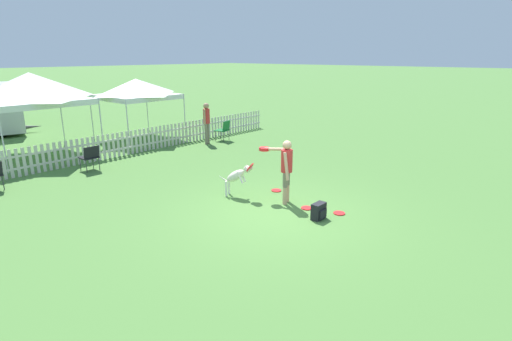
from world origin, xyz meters
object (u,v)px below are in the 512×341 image
leaping_dog (237,175)px  frisbee_near_dog (307,208)px  frisbee_near_handler (339,213)px  frisbee_midfield (276,190)px  folding_chair_center (90,156)px  canopy_tent_secondary (136,89)px  folding_chair_blue_left (224,129)px  spectator_standing (207,119)px  handler_person (285,164)px  backpack_on_grass (319,211)px  canopy_tent_main (31,89)px

leaping_dog → frisbee_near_dog: size_ratio=3.63×
frisbee_near_handler → frisbee_midfield: bearing=81.6°
frisbee_near_handler → folding_chair_center: bearing=104.3°
frisbee_near_dog → canopy_tent_secondary: bearing=78.1°
frisbee_near_handler → frisbee_near_dog: (-0.22, 0.75, 0.00)m
leaping_dog → folding_chair_blue_left: leaping_dog is taller
frisbee_near_handler → frisbee_near_dog: size_ratio=1.00×
folding_chair_center → leaping_dog: bearing=104.9°
leaping_dog → spectator_standing: 6.52m
handler_person → folding_chair_blue_left: bearing=36.3°
backpack_on_grass → canopy_tent_main: bearing=98.6°
folding_chair_center → frisbee_midfield: bearing=112.9°
frisbee_near_dog → spectator_standing: (3.31, 7.13, 1.00)m
frisbee_near_handler → spectator_standing: bearing=68.6°
folding_chair_center → canopy_tent_secondary: (3.91, 3.22, 1.65)m
canopy_tent_main → spectator_standing: 6.31m
leaping_dog → backpack_on_grass: (0.11, -2.38, -0.39)m
leaping_dog → canopy_tent_main: size_ratio=0.30×
frisbee_near_dog → canopy_tent_secondary: canopy_tent_secondary is taller
leaping_dog → backpack_on_grass: 2.42m
folding_chair_blue_left → canopy_tent_main: canopy_tent_main is taller
handler_person → folding_chair_center: bearing=85.1°
frisbee_near_handler → canopy_tent_secondary: size_ratio=0.09×
handler_person → leaping_dog: bearing=90.7°
leaping_dog → frisbee_midfield: (1.00, -0.49, -0.56)m
frisbee_near_dog → folding_chair_center: (-1.75, 6.98, 0.47)m
leaping_dog → frisbee_midfield: 1.24m
frisbee_near_handler → spectator_standing: 8.52m
leaping_dog → folding_chair_blue_left: bearing=-152.0°
leaping_dog → folding_chair_blue_left: size_ratio=1.13×
backpack_on_grass → spectator_standing: spectator_standing is taller
folding_chair_center → canopy_tent_secondary: bearing=-139.7°
folding_chair_center → frisbee_near_dog: bearing=104.9°
frisbee_near_handler → folding_chair_blue_left: (3.97, 7.80, 0.50)m
handler_person → frisbee_midfield: 1.31m
frisbee_near_dog → backpack_on_grass: (-0.35, -0.55, 0.17)m
frisbee_near_dog → canopy_tent_secondary: 10.64m
folding_chair_center → frisbee_near_handler: bearing=105.2°
leaping_dog → frisbee_near_dog: bearing=84.0°
frisbee_near_dog → backpack_on_grass: bearing=-122.4°
frisbee_midfield → canopy_tent_main: size_ratio=0.08×
leaping_dog → frisbee_near_handler: (0.69, -2.58, -0.56)m
canopy_tent_secondary → spectator_standing: bearing=-69.4°
frisbee_midfield → folding_chair_blue_left: folding_chair_blue_left is taller
canopy_tent_main → frisbee_near_dog: bearing=-79.0°
leaping_dog → spectator_standing: spectator_standing is taller
canopy_tent_main → backpack_on_grass: bearing=-81.4°
frisbee_midfield → canopy_tent_main: canopy_tent_main is taller
leaping_dog → frisbee_midfield: bearing=133.8°
frisbee_near_handler → folding_chair_blue_left: 8.76m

